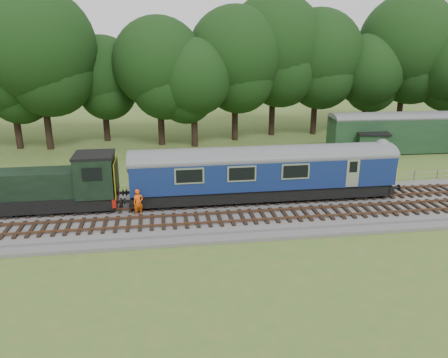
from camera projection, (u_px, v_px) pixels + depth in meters
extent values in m
plane|color=#426927|center=(227.00, 214.00, 28.94)|extent=(120.00, 120.00, 0.00)
cube|color=#4C4C4F|center=(227.00, 212.00, 28.89)|extent=(70.00, 7.00, 0.35)
cube|color=brown|center=(226.00, 203.00, 29.44)|extent=(66.50, 0.07, 0.14)
cube|color=brown|center=(223.00, 196.00, 30.79)|extent=(66.50, 0.07, 0.14)
cube|color=brown|center=(233.00, 221.00, 26.61)|extent=(66.50, 0.07, 0.14)
cube|color=brown|center=(229.00, 212.00, 27.96)|extent=(66.50, 0.07, 0.14)
cube|color=black|center=(263.00, 190.00, 30.32)|extent=(17.46, 2.52, 0.85)
cube|color=navy|center=(264.00, 171.00, 29.89)|extent=(18.00, 2.80, 2.05)
cube|color=yellow|center=(387.00, 170.00, 31.24)|extent=(0.06, 2.74, 1.30)
cube|color=black|center=(345.00, 189.00, 31.20)|extent=(2.60, 2.00, 0.55)
cube|color=black|center=(177.00, 197.00, 29.56)|extent=(2.60, 2.00, 0.55)
cube|color=black|center=(47.00, 201.00, 28.36)|extent=(8.73, 2.39, 0.85)
cube|color=black|center=(25.00, 184.00, 27.81)|extent=(6.30, 2.08, 1.70)
cube|color=black|center=(95.00, 175.00, 28.29)|extent=(2.40, 2.55, 2.60)
cube|color=maroon|center=(116.00, 197.00, 28.94)|extent=(0.25, 2.60, 0.55)
cube|color=yellow|center=(116.00, 177.00, 28.54)|extent=(0.06, 2.55, 2.30)
imported|color=#ED530C|center=(138.00, 203.00, 27.47)|extent=(0.75, 0.62, 1.77)
cube|color=#17331B|center=(406.00, 134.00, 44.45)|extent=(15.89, 3.23, 3.56)
cube|color=#17331B|center=(371.00, 145.00, 43.11)|extent=(3.36, 3.36, 2.29)
cube|color=black|center=(372.00, 132.00, 42.73)|extent=(3.70, 3.70, 0.18)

